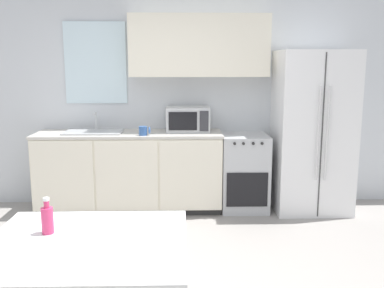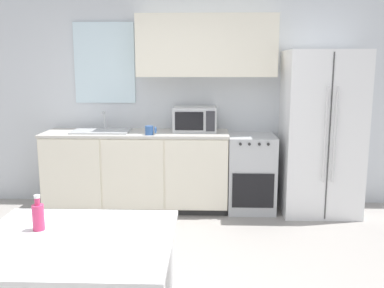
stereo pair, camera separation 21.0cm
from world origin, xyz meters
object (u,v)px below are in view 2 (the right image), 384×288
at_px(oven_range, 251,173).
at_px(dining_table, 75,254).
at_px(refrigerator, 321,133).
at_px(drink_bottle, 38,216).
at_px(coffee_mug, 150,130).
at_px(microwave, 195,119).

bearing_deg(oven_range, dining_table, -115.27).
xyz_separation_m(oven_range, refrigerator, (0.79, -0.05, 0.49)).
height_order(oven_range, drink_bottle, drink_bottle).
relative_size(oven_range, coffee_mug, 7.03).
height_order(coffee_mug, drink_bottle, coffee_mug).
xyz_separation_m(microwave, dining_table, (-0.61, -2.79, -0.43)).
xyz_separation_m(refrigerator, dining_table, (-2.08, -2.67, -0.29)).
bearing_deg(coffee_mug, oven_range, 10.12).
xyz_separation_m(coffee_mug, drink_bottle, (-0.36, -2.38, -0.15)).
height_order(dining_table, drink_bottle, drink_bottle).
height_order(oven_range, microwave, microwave).
bearing_deg(refrigerator, microwave, 175.23).
height_order(refrigerator, microwave, refrigerator).
bearing_deg(dining_table, coffee_mug, 87.49).
distance_m(oven_range, drink_bottle, 3.04).
xyz_separation_m(dining_table, drink_bottle, (-0.25, 0.12, 0.18)).
bearing_deg(refrigerator, drink_bottle, -132.38).
bearing_deg(microwave, drink_bottle, -107.84).
relative_size(dining_table, drink_bottle, 5.18).
bearing_deg(refrigerator, coffee_mug, -175.34).
bearing_deg(drink_bottle, refrigerator, 47.62).
bearing_deg(microwave, refrigerator, -4.77).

